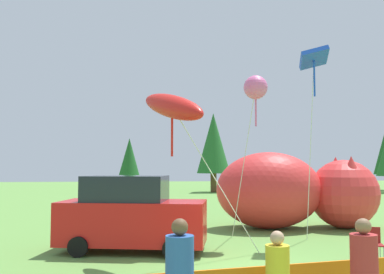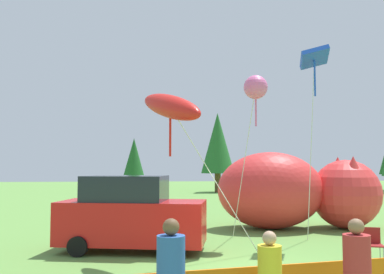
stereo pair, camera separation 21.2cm
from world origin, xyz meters
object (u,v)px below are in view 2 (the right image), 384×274
at_px(inflatable_cat, 294,193).
at_px(kite_red_lizard, 170,107).
at_px(folding_chair, 372,242).
at_px(kite_blue_box, 314,61).
at_px(kite_pink_octopus, 256,88).
at_px(parked_car, 131,215).

relative_size(inflatable_cat, kite_red_lizard, 1.42).
xyz_separation_m(inflatable_cat, kite_red_lizard, (-5.36, -6.10, 2.65)).
distance_m(folding_chair, kite_blue_box, 6.08).
bearing_deg(kite_red_lizard, inflatable_cat, 48.69).
height_order(inflatable_cat, kite_red_lizard, kite_red_lizard).
distance_m(kite_pink_octopus, kite_red_lizard, 4.13).
height_order(parked_car, folding_chair, parked_car).
height_order(folding_chair, inflatable_cat, inflatable_cat).
distance_m(folding_chair, kite_red_lizard, 6.53).
bearing_deg(kite_pink_octopus, kite_red_lizard, -137.46).
bearing_deg(folding_chair, kite_blue_box, -149.51).
relative_size(parked_car, inflatable_cat, 0.68).
bearing_deg(parked_car, kite_blue_box, 16.52).
distance_m(inflatable_cat, kite_blue_box, 5.85).
bearing_deg(kite_pink_octopus, parked_car, -170.95).
distance_m(kite_blue_box, kite_pink_octopus, 2.18).
xyz_separation_m(folding_chair, kite_blue_box, (-0.55, 2.43, 5.55)).
height_order(parked_car, kite_red_lizard, kite_red_lizard).
relative_size(kite_pink_octopus, kite_red_lizard, 1.16).
distance_m(parked_car, kite_blue_box, 7.81).
xyz_separation_m(kite_blue_box, kite_red_lizard, (-4.91, -2.54, -1.97)).
relative_size(inflatable_cat, kite_blue_box, 1.04).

